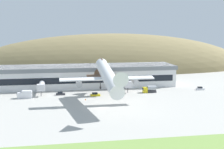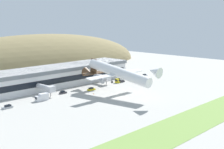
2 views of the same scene
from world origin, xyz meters
name	(u,v)px [view 1 (image 1 of 2)]	position (x,y,z in m)	size (l,w,h in m)	color
ground_plane	(101,108)	(0.00, 0.00, 0.00)	(332.54, 332.54, 0.00)	#ADAAA3
hill_backdrop	(112,70)	(22.49, 105.21, 0.00)	(203.55, 62.13, 51.79)	olive
terminal_building	(84,75)	(-2.74, 44.70, 6.08)	(93.18, 20.40, 10.73)	silver
jetway_0	(41,86)	(-23.05, 27.90, 3.99)	(3.38, 12.81, 5.43)	silver
jetway_1	(126,83)	(16.06, 28.53, 3.99)	(3.38, 11.65, 5.43)	silver
cargo_airplane	(108,76)	(3.43, 4.92, 11.06)	(37.07, 50.55, 11.81)	white
service_car_0	(60,94)	(-14.72, 25.57, 0.60)	(4.01, 1.65, 1.45)	#333338
service_car_1	(200,89)	(52.07, 25.85, 0.63)	(3.92, 2.12, 1.52)	silver
service_car_2	(95,95)	(0.35, 20.91, 0.61)	(4.37, 1.98, 1.46)	gold
fuel_truck	(150,89)	(26.13, 23.96, 1.51)	(6.34, 2.65, 3.23)	gold
box_truck	(25,95)	(-29.54, 21.63, 1.53)	(6.28, 2.61, 3.28)	silver
traffic_cone_0	(85,99)	(-4.58, 13.66, 0.28)	(0.52, 0.52, 0.58)	orange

